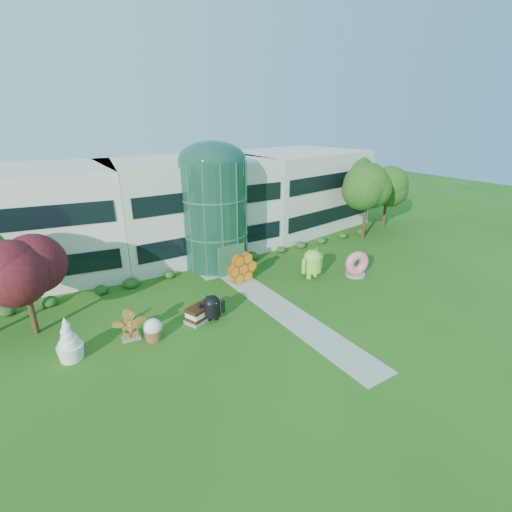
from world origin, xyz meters
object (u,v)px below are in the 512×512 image
android_green (313,261)px  donut (356,263)px  gingerbread (130,324)px  android_black (212,306)px

android_green → donut: size_ratio=1.29×
gingerbread → android_black: bearing=-0.1°
android_black → donut: size_ratio=0.94×
android_green → android_black: (-10.72, -1.90, -0.41)m
android_black → android_green: bearing=26.9°
android_green → android_black: 10.90m
android_green → gingerbread: (-16.15, -1.19, -0.43)m
android_black → donut: 14.25m
android_black → gingerbread: 5.47m
gingerbread → donut: bearing=5.6°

